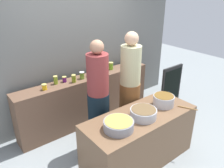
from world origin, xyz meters
name	(u,v)px	position (x,y,z in m)	size (l,w,h in m)	color
ground	(125,149)	(0.00, 0.00, 0.00)	(12.00, 12.00, 0.00)	gray
storefront_wall	(75,42)	(0.00, 1.45, 1.50)	(4.80, 0.12, 3.00)	slate
display_shelf	(88,99)	(0.00, 1.10, 0.46)	(2.70, 0.36, 0.92)	brown
prep_table	(139,138)	(0.00, -0.30, 0.40)	(1.70, 0.70, 0.80)	brown
preserve_jar_0	(44,87)	(-0.82, 1.07, 0.97)	(0.08, 0.08, 0.10)	gold
preserve_jar_1	(56,80)	(-0.57, 1.16, 1.00)	(0.07, 0.07, 0.14)	olive
preserve_jar_2	(64,79)	(-0.42, 1.15, 0.97)	(0.07, 0.07, 0.10)	#53165F
preserve_jar_3	(74,78)	(-0.30, 1.04, 0.99)	(0.08, 0.08, 0.14)	olive
preserve_jar_4	(82,75)	(-0.10, 1.09, 0.99)	(0.09, 0.09, 0.13)	olive
preserve_jar_5	(91,73)	(0.08, 1.09, 0.99)	(0.09, 0.09, 0.14)	red
preserve_jar_6	(103,69)	(0.39, 1.12, 0.99)	(0.09, 0.09, 0.12)	#A43815
preserve_jar_7	(111,66)	(0.60, 1.14, 1.00)	(0.09, 0.09, 0.15)	#659B22
preserve_jar_8	(131,63)	(1.05, 1.05, 0.98)	(0.08, 0.08, 0.10)	gold
preserve_jar_9	(132,61)	(1.16, 1.13, 0.98)	(0.08, 0.08, 0.11)	gold
cooking_pot_left	(119,125)	(-0.45, -0.36, 0.86)	(0.39, 0.39, 0.13)	gray
cooking_pot_center	(143,113)	(-0.01, -0.36, 0.86)	(0.37, 0.37, 0.14)	#B7B7BC
cooking_pot_right	(164,100)	(0.47, -0.31, 0.88)	(0.32, 0.32, 0.17)	#B7B7BC
wooden_spoon	(188,108)	(0.68, -0.60, 0.80)	(0.02, 0.02, 0.29)	#9E703D
cook_with_tongs	(98,103)	(-0.30, 0.31, 0.83)	(0.33, 0.33, 1.80)	black
cook_in_cap	(130,92)	(0.30, 0.25, 0.85)	(0.34, 0.34, 1.85)	brown
chalkboard_sign	(171,87)	(1.71, 0.47, 0.47)	(0.59, 0.05, 0.93)	black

